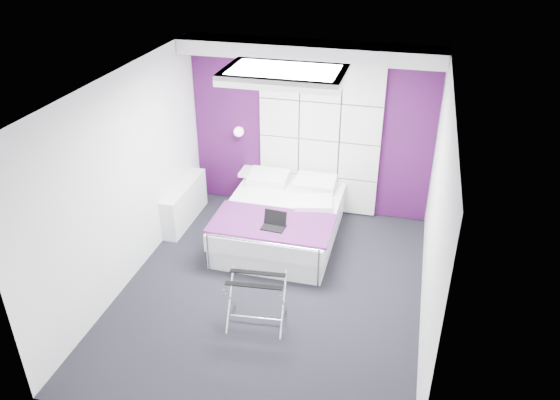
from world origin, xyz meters
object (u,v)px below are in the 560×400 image
(radiator, at_px, (185,203))
(luggage_rack, at_px, (256,301))
(wall_lamp, at_px, (240,131))
(laptop, at_px, (274,223))
(bed, at_px, (281,221))
(nightstand, at_px, (256,172))

(radiator, height_order, luggage_rack, luggage_rack)
(radiator, bearing_deg, wall_lamp, 49.90)
(wall_lamp, height_order, laptop, wall_lamp)
(luggage_rack, xyz_separation_m, laptop, (-0.12, 1.22, 0.29))
(radiator, distance_m, bed, 1.51)
(bed, bearing_deg, radiator, 175.23)
(radiator, xyz_separation_m, nightstand, (0.90, 0.72, 0.28))
(wall_lamp, relative_size, bed, 0.08)
(laptop, bearing_deg, bed, 99.58)
(wall_lamp, bearing_deg, laptop, -57.60)
(wall_lamp, distance_m, radiator, 1.35)
(bed, height_order, luggage_rack, bed)
(wall_lamp, distance_m, nightstand, 0.69)
(bed, relative_size, laptop, 6.49)
(luggage_rack, height_order, laptop, laptop)
(luggage_rack, bearing_deg, wall_lamp, 105.64)
(wall_lamp, relative_size, laptop, 0.50)
(wall_lamp, bearing_deg, luggage_rack, -68.72)
(laptop, bearing_deg, radiator, 160.25)
(wall_lamp, xyz_separation_m, laptop, (0.92, -1.45, -0.62))
(wall_lamp, bearing_deg, nightstand, -8.69)
(radiator, height_order, laptop, laptop)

